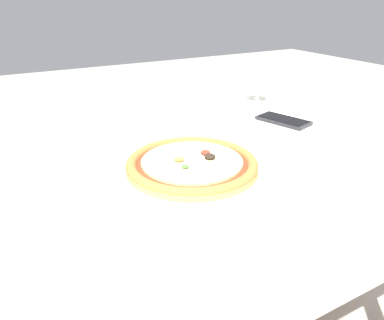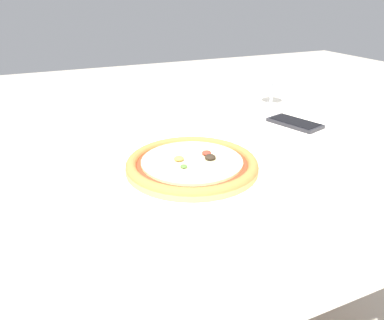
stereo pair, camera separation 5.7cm
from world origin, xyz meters
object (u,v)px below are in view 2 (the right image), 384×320
at_px(wine_glass_far_left, 273,73).
at_px(cell_phone, 295,123).
at_px(dining_table, 210,184).
at_px(pizza_plate, 192,166).
at_px(fork, 140,249).

height_order(wine_glass_far_left, cell_phone, wine_glass_far_left).
xyz_separation_m(dining_table, pizza_plate, (-0.09, -0.10, 0.11)).
height_order(dining_table, fork, fork).
bearing_deg(fork, wine_glass_far_left, 41.66).
bearing_deg(wine_glass_far_left, cell_phone, -104.53).
bearing_deg(dining_table, fork, -131.64).
relative_size(pizza_plate, wine_glass_far_left, 2.01).
bearing_deg(wine_glass_far_left, fork, -138.34).
xyz_separation_m(fork, cell_phone, (0.55, 0.35, 0.00)).
height_order(pizza_plate, cell_phone, pizza_plate).
bearing_deg(dining_table, cell_phone, 11.01).
distance_m(dining_table, fork, 0.41).
bearing_deg(cell_phone, dining_table, -168.99).
bearing_deg(dining_table, wine_glass_far_left, 35.21).
xyz_separation_m(fork, wine_glass_far_left, (0.60, 0.53, 0.10)).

